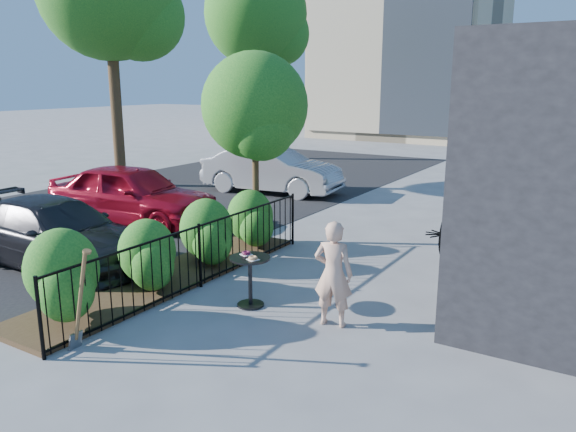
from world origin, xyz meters
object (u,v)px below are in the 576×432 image
Objects in this scene: patio_tree at (256,112)px; woman at (333,274)px; cafe_table at (250,272)px; car_darkgrey at (55,233)px; shovel at (80,306)px; car_silver at (272,170)px; street_tree_far at (256,21)px; car_red at (132,194)px.

patio_tree reaches higher than woman.
cafe_table is 0.19× the size of car_darkgrey.
shovel is 10.86m from car_silver.
car_darkgrey is at bearing -125.56° from patio_tree.
patio_tree is at bearing 100.36° from shovel.
woman is at bearing -52.08° from street_tree_far.
car_darkgrey is (-5.65, -0.31, -0.14)m from woman.
car_darkgrey is (-2.33, -3.26, -2.14)m from patio_tree.
car_silver is (-6.11, 7.77, -0.04)m from woman.
patio_tree is 2.74× the size of shovel.
shovel is at bearing -123.54° from car_darkgrey.
patio_tree is 5.94m from car_silver.
patio_tree is 4.87m from woman.
car_silver is 1.02× the size of car_darkgrey.
street_tree_far is at bearing 32.05° from car_silver.
street_tree_far is at bearing 12.94° from car_red.
woman is at bearing 1.61° from cafe_table.
car_red is at bearing -69.95° from street_tree_far.
patio_tree is 4.55m from car_darkgrey.
street_tree_far is 9.58m from car_silver.
car_darkgrey is at bearing -8.34° from woman.
shovel is (-0.94, -2.37, 0.09)m from cafe_table.
car_silver reaches higher than cafe_table.
woman is 7.38m from car_red.
street_tree_far is at bearing 19.13° from car_darkgrey.
shovel reaches higher than cafe_table.
street_tree_far reaches higher than woman.
street_tree_far is 5.76× the size of shovel.
car_red reaches higher than cafe_table.
woman is at bearing 45.79° from shovel.
patio_tree is 4.08m from car_red.
cafe_table is at bearing -154.44° from car_silver.
car_silver is at bearing -15.50° from car_red.
car_silver is at bearing 2.01° from car_darkgrey.
car_silver is at bearing 110.31° from shovel.
street_tree_far is at bearing -63.61° from woman.
street_tree_far reaches higher than cafe_table.
woman is (1.40, 0.04, 0.22)m from cafe_table.
patio_tree reaches higher than car_darkgrey.
cafe_table is at bearing -9.92° from woman.
patio_tree is 0.92× the size of car_darkgrey.
street_tree_far is 1.90× the size of car_silver.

